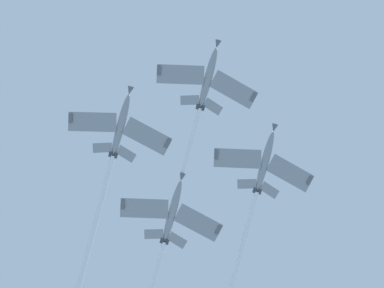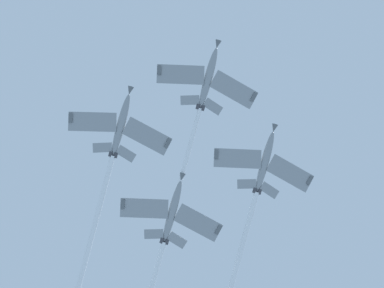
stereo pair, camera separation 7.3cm
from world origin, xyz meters
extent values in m
ellipsoid|color=gray|center=(-10.05, 9.07, 147.23)|extent=(8.31, 10.34, 5.45)
cone|color=#595E60|center=(-6.28, 4.04, 149.56)|extent=(2.11, 2.25, 1.68)
ellipsoid|color=black|center=(-8.99, 7.66, 148.52)|extent=(2.56, 2.95, 1.82)
cube|color=gray|center=(-6.23, 12.82, 146.86)|extent=(8.35, 9.15, 1.44)
cube|color=#595E60|center=(-3.14, 15.53, 146.87)|extent=(1.78, 1.63, 0.74)
cube|color=gray|center=(-14.72, 6.46, 146.86)|extent=(9.63, 6.67, 1.44)
cube|color=#595E60|center=(-18.19, 4.26, 146.87)|extent=(1.32, 1.87, 0.74)
cube|color=gray|center=(-11.03, 14.19, 145.49)|extent=(3.50, 3.95, 0.78)
cube|color=gray|center=(-14.68, 11.45, 145.49)|extent=(3.97, 2.81, 0.78)
cube|color=#595E60|center=(-13.04, 13.06, 146.87)|extent=(2.08, 2.69, 3.46)
cylinder|color=#38383D|center=(-12.92, 13.66, 145.12)|extent=(1.37, 1.45, 1.10)
cylinder|color=#38383D|center=(-13.64, 13.12, 145.12)|extent=(1.37, 1.45, 1.10)
cylinder|color=white|center=(-27.38, 32.21, 136.39)|extent=(28.87, 38.13, 18.16)
ellipsoid|color=gray|center=(-5.28, 27.21, 142.57)|extent=(8.35, 10.29, 5.53)
cone|color=#595E60|center=(-1.49, 22.22, 144.95)|extent=(2.12, 2.26, 1.69)
ellipsoid|color=black|center=(-4.22, 25.81, 143.88)|extent=(2.57, 2.94, 1.84)
cube|color=gray|center=(-1.48, 30.98, 142.19)|extent=(8.32, 9.17, 1.46)
cube|color=#595E60|center=(1.59, 33.72, 142.20)|extent=(1.78, 1.63, 0.75)
cube|color=gray|center=(-9.93, 24.57, 142.19)|extent=(9.63, 6.70, 1.46)
cube|color=#595E60|center=(-13.39, 22.35, 142.20)|extent=(1.32, 1.86, 0.75)
cube|color=gray|center=(-6.28, 32.31, 140.80)|extent=(3.48, 3.95, 0.79)
cube|color=gray|center=(-9.92, 29.55, 140.80)|extent=(3.97, 2.83, 0.79)
cube|color=#595E60|center=(-8.29, 31.18, 142.18)|extent=(2.10, 2.69, 3.47)
cylinder|color=#38383D|center=(-8.17, 31.77, 140.42)|extent=(1.37, 1.45, 1.10)
cylinder|color=#38383D|center=(-8.89, 31.23, 140.42)|extent=(1.37, 1.45, 1.10)
ellipsoid|color=gray|center=(-28.23, 10.61, 142.46)|extent=(8.17, 10.36, 5.69)
cone|color=#595E60|center=(-24.56, 5.58, 144.93)|extent=(2.11, 2.27, 1.71)
ellipsoid|color=black|center=(-27.21, 9.21, 143.79)|extent=(2.54, 2.96, 1.87)
cube|color=gray|center=(-24.36, 14.31, 142.07)|extent=(8.39, 9.10, 1.51)
cube|color=#595E60|center=(-21.24, 16.99, 142.07)|extent=(1.77, 1.64, 0.78)
cube|color=gray|center=(-32.93, 8.06, 142.07)|extent=(9.63, 6.56, 1.51)
cube|color=#595E60|center=(-36.43, 5.90, 142.07)|extent=(1.30, 1.85, 0.78)
cube|color=gray|center=(-29.13, 15.71, 140.61)|extent=(3.51, 3.93, 0.81)
cube|color=gray|center=(-32.81, 13.02, 140.61)|extent=(3.96, 2.77, 0.81)
cube|color=#595E60|center=(-31.16, 14.63, 141.99)|extent=(2.07, 2.74, 3.49)
cylinder|color=#38383D|center=(-31.02, 15.20, 140.22)|extent=(1.37, 1.46, 1.11)
cylinder|color=#38383D|center=(-31.75, 14.67, 140.22)|extent=(1.37, 1.46, 1.11)
cylinder|color=white|center=(-42.01, 29.49, 133.07)|extent=(22.07, 29.70, 15.09)
ellipsoid|color=gray|center=(-24.66, 28.62, 137.64)|extent=(8.31, 10.32, 5.51)
cone|color=#595E60|center=(-20.90, 23.61, 140.01)|extent=(2.11, 2.26, 1.69)
ellipsoid|color=black|center=(-23.61, 27.21, 138.94)|extent=(2.56, 2.95, 1.83)
cube|color=gray|center=(-20.86, 32.37, 137.26)|extent=(8.34, 9.15, 1.46)
cube|color=#595E60|center=(-17.77, 35.09, 137.27)|extent=(1.78, 1.63, 0.75)
cube|color=gray|center=(-29.33, 26.00, 137.26)|extent=(9.63, 6.67, 1.46)
cube|color=#595E60|center=(-32.80, 23.80, 137.27)|extent=(1.32, 1.86, 0.75)
cube|color=gray|center=(-25.65, 33.72, 135.87)|extent=(3.49, 3.95, 0.79)
cube|color=gray|center=(-29.30, 30.98, 135.87)|extent=(3.97, 2.81, 0.79)
cube|color=#595E60|center=(-27.66, 32.60, 137.25)|extent=(2.09, 2.69, 3.47)
cylinder|color=#38383D|center=(-27.54, 33.20, 135.50)|extent=(1.37, 1.45, 1.10)
cylinder|color=#38383D|center=(-28.26, 32.65, 135.50)|extent=(1.37, 1.45, 1.10)
camera|label=1|loc=(0.33, -27.16, 1.54)|focal=73.76mm
camera|label=2|loc=(0.26, -27.19, 1.54)|focal=73.76mm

